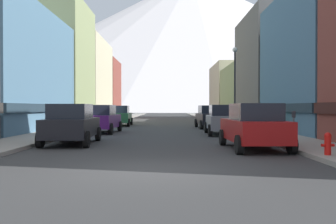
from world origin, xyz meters
TOP-DOWN VIEW (x-y plane):
  - ground_plane at (0.00, 0.00)m, footprint 400.00×400.00m
  - sidewalk_left at (-6.25, 35.00)m, footprint 2.50×100.00m
  - sidewalk_right at (6.25, 35.00)m, footprint 2.50×100.00m
  - storefront_left_2 at (-11.77, 27.64)m, footprint 8.84×9.00m
  - storefront_left_3 at (-11.52, 38.79)m, footprint 8.34×12.88m
  - storefront_left_4 at (-12.39, 50.70)m, footprint 10.07×9.82m
  - storefront_right_2 at (10.80, 25.23)m, footprint 6.91×10.53m
  - storefront_right_3 at (11.50, 36.52)m, footprint 8.30×11.33m
  - storefront_right_4 at (12.32, 49.10)m, footprint 9.95×12.70m
  - car_left_0 at (-3.80, 7.13)m, footprint 2.21×4.47m
  - car_left_1 at (-3.80, 14.60)m, footprint 2.21×4.47m
  - car_left_2 at (-3.80, 23.85)m, footprint 2.15×4.44m
  - car_right_0 at (3.80, 4.99)m, footprint 2.18×4.45m
  - car_right_1 at (3.80, 13.03)m, footprint 2.18×4.46m
  - car_right_2 at (3.80, 20.21)m, footprint 2.25×4.48m
  - fire_hydrant_near at (5.45, 2.09)m, footprint 0.40×0.22m
  - parking_meter_near at (5.75, 6.25)m, footprint 0.14×0.10m
  - potted_plant_0 at (7.00, 15.28)m, footprint 0.62×0.62m
  - potted_plant_1 at (7.00, 12.58)m, footprint 0.70×0.70m
  - potted_plant_2 at (7.00, 17.61)m, footprint 0.73×0.73m
  - pedestrian_1 at (-6.25, 23.11)m, footprint 0.36×0.36m
  - streetlamp_right at (5.35, 18.12)m, footprint 0.36×0.36m
  - mountain_backdrop at (17.02, 260.00)m, footprint 321.07×321.07m

SIDE VIEW (x-z plane):
  - ground_plane at x=0.00m, z-range 0.00..0.00m
  - sidewalk_left at x=-6.25m, z-range 0.00..0.15m
  - sidewalk_right at x=6.25m, z-range 0.00..0.15m
  - fire_hydrant_near at x=5.45m, z-range 0.17..0.88m
  - potted_plant_0 at x=7.00m, z-range 0.21..1.07m
  - potted_plant_1 at x=7.00m, z-range 0.21..1.21m
  - potted_plant_2 at x=7.00m, z-range 0.21..1.24m
  - car_left_0 at x=-3.80m, z-range 0.01..1.79m
  - car_left_1 at x=-3.80m, z-range 0.01..1.79m
  - car_left_2 at x=-3.80m, z-range 0.01..1.79m
  - car_right_0 at x=3.80m, z-range 0.01..1.79m
  - car_right_1 at x=3.80m, z-range 0.01..1.79m
  - car_right_2 at x=3.80m, z-range 0.01..1.79m
  - pedestrian_1 at x=-6.25m, z-range 0.09..1.80m
  - parking_meter_near at x=5.75m, z-range 0.35..1.68m
  - storefront_right_3 at x=11.50m, z-range -0.12..6.42m
  - storefront_right_4 at x=12.32m, z-range -0.15..8.00m
  - streetlamp_right at x=5.35m, z-range 1.06..6.92m
  - storefront_left_4 at x=-12.39m, z-range -0.16..8.90m
  - storefront_right_2 at x=10.80m, z-range -0.17..9.82m
  - storefront_left_3 at x=-11.52m, z-range -0.17..9.98m
  - storefront_left_2 at x=-11.77m, z-range -0.18..11.53m
  - mountain_backdrop at x=17.02m, z-range 0.00..93.96m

